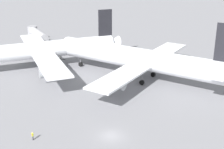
{
  "coord_description": "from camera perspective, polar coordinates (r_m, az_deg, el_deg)",
  "views": [
    {
      "loc": [
        -14.63,
        -47.35,
        30.16
      ],
      "look_at": [
        6.64,
        20.62,
        4.0
      ],
      "focal_mm": 50.09,
      "sensor_mm": 36.0,
      "label": 1
    }
  ],
  "objects": [
    {
      "name": "ground_plane",
      "position": [
        58.02,
        -0.18,
        -11.15
      ],
      "size": [
        600.0,
        600.0,
        0.0
      ],
      "primitive_type": "plane",
      "color": "gray"
    },
    {
      "name": "airliner_at_gate_left",
      "position": [
        93.43,
        -13.86,
        4.23
      ],
      "size": [
        54.09,
        47.82,
        16.07
      ],
      "color": "white",
      "rests_on": "ground"
    },
    {
      "name": "airliner_being_pushed",
      "position": [
        82.87,
        4.86,
        2.88
      ],
      "size": [
        39.88,
        44.1,
        17.21
      ],
      "color": "white",
      "rests_on": "ground"
    },
    {
      "name": "pushback_tug",
      "position": [
        101.9,
        -11.04,
        3.26
      ],
      "size": [
        6.37,
        7.53,
        2.77
      ],
      "color": "white",
      "rests_on": "ground"
    },
    {
      "name": "ground_crew_marshaller_foreground",
      "position": [
        58.15,
        -14.29,
        -10.79
      ],
      "size": [
        0.36,
        0.48,
        1.64
      ],
      "color": "#4C4C51",
      "rests_on": "ground"
    },
    {
      "name": "jet_bridge",
      "position": [
        122.38,
        -13.57,
        7.28
      ],
      "size": [
        6.5,
        18.06,
        5.81
      ],
      "color": "#B7B7BC",
      "rests_on": "ground"
    }
  ]
}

